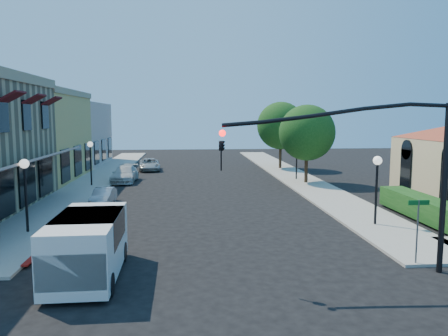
{
  "coord_description": "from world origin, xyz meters",
  "views": [
    {
      "loc": [
        -0.96,
        -12.85,
        5.56
      ],
      "look_at": [
        1.15,
        11.78,
        2.6
      ],
      "focal_mm": 35.0,
      "sensor_mm": 36.0,
      "label": 1
    }
  ],
  "objects": [
    {
      "name": "signal_mast_arm",
      "position": [
        5.86,
        1.5,
        4.09
      ],
      "size": [
        8.01,
        0.39,
        6.0
      ],
      "color": "black",
      "rests_on": "ground"
    },
    {
      "name": "sidewalk_left",
      "position": [
        -8.75,
        27.0,
        0.06
      ],
      "size": [
        3.5,
        50.0,
        0.12
      ],
      "primitive_type": "cube",
      "color": "gray",
      "rests_on": "ground"
    },
    {
      "name": "lamppost_left_near",
      "position": [
        -8.5,
        8.0,
        2.74
      ],
      "size": [
        0.44,
        0.44,
        3.57
      ],
      "color": "black",
      "rests_on": "ground"
    },
    {
      "name": "ground",
      "position": [
        0.0,
        0.0,
        0.0
      ],
      "size": [
        120.0,
        120.0,
        0.0
      ],
      "primitive_type": "plane",
      "color": "black",
      "rests_on": "ground"
    },
    {
      "name": "lamppost_right_far",
      "position": [
        8.5,
        24.0,
        2.74
      ],
      "size": [
        0.44,
        0.44,
        3.57
      ],
      "color": "black",
      "rests_on": "ground"
    },
    {
      "name": "hedge",
      "position": [
        11.7,
        9.0,
        0.0
      ],
      "size": [
        1.4,
        8.0,
        1.1
      ],
      "primitive_type": "cube",
      "color": "#124012",
      "rests_on": "ground"
    },
    {
      "name": "parked_car_b",
      "position": [
        -6.2,
        14.58,
        0.53
      ],
      "size": [
        1.23,
        3.26,
        1.06
      ],
      "primitive_type": "imported",
      "rotation": [
        0.0,
        0.0,
        -0.03
      ],
      "color": "#AEB0B3",
      "rests_on": "ground"
    },
    {
      "name": "street_name_sign",
      "position": [
        7.5,
        2.2,
        1.7
      ],
      "size": [
        0.8,
        0.06,
        2.5
      ],
      "color": "#595B5E",
      "rests_on": "ground"
    },
    {
      "name": "lamppost_left_far",
      "position": [
        -8.5,
        22.0,
        2.74
      ],
      "size": [
        0.44,
        0.44,
        3.57
      ],
      "color": "black",
      "rests_on": "ground"
    },
    {
      "name": "street_tree_a",
      "position": [
        8.8,
        22.0,
        4.19
      ],
      "size": [
        4.56,
        4.56,
        6.48
      ],
      "color": "black",
      "rests_on": "ground"
    },
    {
      "name": "yellow_stucco_building",
      "position": [
        -15.5,
        26.0,
        3.8
      ],
      "size": [
        10.0,
        12.0,
        7.6
      ],
      "primitive_type": "cube",
      "color": "tan",
      "rests_on": "ground"
    },
    {
      "name": "parked_car_a",
      "position": [
        -4.8,
        6.12,
        0.66
      ],
      "size": [
        1.82,
        3.99,
        1.33
      ],
      "primitive_type": "imported",
      "rotation": [
        0.0,
        0.0,
        0.07
      ],
      "color": "black",
      "rests_on": "ground"
    },
    {
      "name": "parked_car_c",
      "position": [
        -6.2,
        24.13,
        0.68
      ],
      "size": [
        2.07,
        4.73,
        1.35
      ],
      "primitive_type": "imported",
      "rotation": [
        0.0,
        0.0,
        -0.04
      ],
      "color": "silver",
      "rests_on": "ground"
    },
    {
      "name": "pink_stucco_building",
      "position": [
        -15.5,
        38.0,
        3.5
      ],
      "size": [
        10.0,
        12.0,
        7.0
      ],
      "primitive_type": "cube",
      "color": "#BE9B8F",
      "rests_on": "ground"
    },
    {
      "name": "curb_red_strip",
      "position": [
        -6.9,
        8.0,
        0.0
      ],
      "size": [
        0.25,
        10.0,
        0.06
      ],
      "primitive_type": "cube",
      "color": "maroon",
      "rests_on": "ground"
    },
    {
      "name": "white_van",
      "position": [
        -4.38,
        1.97,
        1.25
      ],
      "size": [
        2.23,
        4.91,
        2.16
      ],
      "color": "silver",
      "rests_on": "ground"
    },
    {
      "name": "lamppost_right_near",
      "position": [
        8.5,
        8.0,
        2.74
      ],
      "size": [
        0.44,
        0.44,
        3.57
      ],
      "color": "black",
      "rests_on": "ground"
    },
    {
      "name": "parked_car_d",
      "position": [
        -4.8,
        32.0,
        0.61
      ],
      "size": [
        2.42,
        4.55,
        1.22
      ],
      "primitive_type": "imported",
      "rotation": [
        0.0,
        0.0,
        0.09
      ],
      "color": "#A8ABAD",
      "rests_on": "ground"
    },
    {
      "name": "sidewalk_right",
      "position": [
        8.75,
        27.0,
        0.06
      ],
      "size": [
        3.5,
        50.0,
        0.12
      ],
      "primitive_type": "cube",
      "color": "gray",
      "rests_on": "ground"
    },
    {
      "name": "street_tree_b",
      "position": [
        8.8,
        32.0,
        4.54
      ],
      "size": [
        4.94,
        4.94,
        7.02
      ],
      "color": "black",
      "rests_on": "ground"
    }
  ]
}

